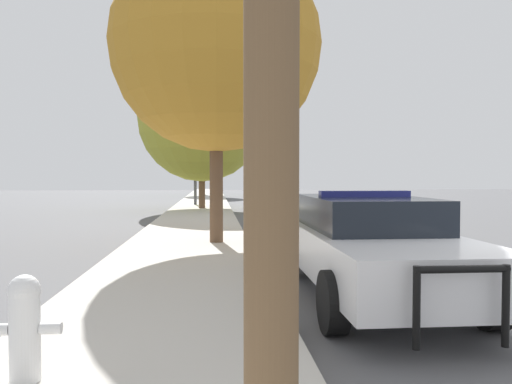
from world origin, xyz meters
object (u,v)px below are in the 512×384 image
Objects in this scene: tree_sidewalk_far at (203,136)px; traffic_light at (228,143)px; fire_hydrant at (25,325)px; car_background_distant at (281,188)px; tree_sidewalk_near at (216,47)px; tree_sidewalk_mid at (202,118)px; police_car at (368,243)px.

traffic_light is at bearing -83.40° from tree_sidewalk_far.
tree_sidewalk_far is (0.59, 38.55, 4.48)m from fire_hydrant.
tree_sidewalk_near is (-5.52, -28.67, 4.14)m from car_background_distant.
tree_sidewalk_mid reaches higher than tree_sidewalk_far.
tree_sidewalk_far is at bearing 91.80° from tree_sidewalk_near.
traffic_light reaches higher than police_car.
police_car is at bearing -67.39° from tree_sidewalk_near.
tree_sidewalk_far is at bearing 165.42° from car_background_distant.
tree_sidewalk_mid is at bearing 92.87° from tree_sidewalk_near.
tree_sidewalk_mid is (-0.64, 12.71, -0.26)m from tree_sidewalk_near.
police_car is 18.47m from tree_sidewalk_mid.
tree_sidewalk_near is (-0.74, -15.80, 1.26)m from traffic_light.
police_car is 0.72× the size of tree_sidewalk_near.
tree_sidewalk_mid is (-6.15, -15.96, 3.89)m from car_background_distant.
traffic_light is at bearing -109.56° from car_background_distant.
car_background_distant is 17.54m from tree_sidewalk_mid.
traffic_light reaches higher than fire_hydrant.
fire_hydrant is at bearing -100.81° from tree_sidewalk_near.
fire_hydrant is at bearing -100.06° from car_background_distant.
tree_sidewalk_far is (-3.10, 35.60, 4.28)m from police_car.
tree_sidewalk_far is at bearing 89.13° from fire_hydrant.
fire_hydrant is at bearing -92.50° from tree_sidewalk_mid.
car_background_distant is at bearing 79.11° from tree_sidewalk_near.
police_car is 0.69× the size of tree_sidewalk_mid.
tree_sidewalk_near reaches higher than police_car.
traffic_light is 15.87m from tree_sidewalk_near.
police_car is at bearing -85.02° from tree_sidewalk_far.
car_background_distant is at bearing 79.13° from fire_hydrant.
tree_sidewalk_near is at bearing 79.19° from fire_hydrant.
car_background_distant is (4.78, 12.87, -2.89)m from traffic_light.
tree_sidewalk_mid reaches higher than traffic_light.
fire_hydrant is 38.82m from tree_sidewalk_far.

